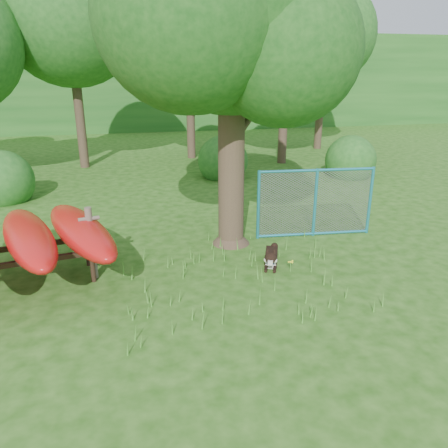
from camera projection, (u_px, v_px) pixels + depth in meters
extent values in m
plane|color=#1D4A0E|center=(229.00, 306.00, 7.19)|extent=(80.00, 80.00, 0.00)
cylinder|color=#392A1F|center=(231.00, 146.00, 9.09)|extent=(0.72, 0.72, 4.36)
cone|color=#392A1F|center=(231.00, 234.00, 9.74)|extent=(1.08, 1.08, 0.44)
sphere|color=#164915|center=(232.00, 1.00, 8.19)|extent=(4.19, 4.19, 4.19)
sphere|color=#164915|center=(265.00, 36.00, 9.41)|extent=(3.14, 3.14, 3.14)
sphere|color=#164915|center=(189.00, 16.00, 7.44)|extent=(3.32, 3.32, 3.32)
sphere|color=#164915|center=(285.00, 50.00, 7.88)|extent=(2.79, 2.79, 2.79)
cylinder|color=#392A1F|center=(252.00, 114.00, 9.16)|extent=(1.04, 0.92, 0.93)
cylinder|color=#392A1F|center=(209.00, 98.00, 8.68)|extent=(1.03, 0.31, 0.89)
cylinder|color=brown|center=(92.00, 243.00, 7.95)|extent=(0.15, 0.15, 1.37)
cylinder|color=brown|center=(89.00, 219.00, 7.79)|extent=(0.38, 0.15, 0.07)
cylinder|color=black|center=(93.00, 268.00, 7.93)|extent=(0.10, 0.10, 0.55)
cylinder|color=black|center=(88.00, 252.00, 8.60)|extent=(0.10, 0.10, 0.55)
cube|color=black|center=(3.00, 266.00, 7.30)|extent=(3.28, 0.65, 0.09)
cube|color=black|center=(5.00, 249.00, 7.97)|extent=(3.28, 0.65, 0.09)
ellipsoid|color=red|center=(28.00, 237.00, 7.69)|extent=(1.75, 3.39, 0.53)
ellipsoid|color=red|center=(81.00, 230.00, 8.02)|extent=(1.85, 3.37, 0.53)
cube|color=black|center=(271.00, 257.00, 8.80)|extent=(0.46, 0.69, 0.22)
cube|color=silver|center=(271.00, 263.00, 8.54)|extent=(0.24, 0.20, 0.20)
sphere|color=black|center=(271.00, 258.00, 8.33)|extent=(0.24, 0.24, 0.24)
cube|color=silver|center=(270.00, 262.00, 8.24)|extent=(0.13, 0.15, 0.08)
sphere|color=silver|center=(267.00, 260.00, 8.33)|extent=(0.11, 0.11, 0.11)
sphere|color=silver|center=(274.00, 260.00, 8.31)|extent=(0.11, 0.11, 0.11)
cone|color=black|center=(268.00, 251.00, 8.33)|extent=(0.12, 0.13, 0.11)
cone|color=black|center=(274.00, 251.00, 8.31)|extent=(0.10, 0.11, 0.11)
cylinder|color=black|center=(266.00, 268.00, 8.44)|extent=(0.16, 0.28, 0.06)
cylinder|color=black|center=(275.00, 269.00, 8.42)|extent=(0.16, 0.28, 0.06)
sphere|color=black|center=(274.00, 246.00, 9.09)|extent=(0.15, 0.15, 0.15)
torus|color=blue|center=(271.00, 259.00, 8.42)|extent=(0.24, 0.15, 0.23)
cylinder|color=teal|center=(258.00, 205.00, 9.82)|extent=(0.08, 0.08, 1.59)
cylinder|color=teal|center=(315.00, 203.00, 9.99)|extent=(0.08, 0.08, 1.59)
cylinder|color=teal|center=(370.00, 201.00, 10.16)|extent=(0.08, 0.08, 1.59)
cylinder|color=teal|center=(318.00, 170.00, 9.74)|extent=(2.65, 0.31, 0.06)
cylinder|color=teal|center=(313.00, 234.00, 10.24)|extent=(2.65, 0.31, 0.06)
plane|color=slate|center=(315.00, 203.00, 9.99)|extent=(2.65, 0.25, 2.66)
cylinder|color=#4C922F|center=(291.00, 267.00, 8.38)|extent=(0.02, 0.02, 0.20)
sphere|color=#FFF728|center=(291.00, 262.00, 8.34)|extent=(0.04, 0.04, 0.04)
sphere|color=#FFF728|center=(292.00, 261.00, 8.37)|extent=(0.04, 0.04, 0.04)
sphere|color=#FFF728|center=(289.00, 262.00, 8.37)|extent=(0.04, 0.04, 0.04)
sphere|color=#FFF728|center=(292.00, 263.00, 8.32)|extent=(0.04, 0.04, 0.04)
sphere|color=#FFF728|center=(290.00, 262.00, 8.32)|extent=(0.04, 0.04, 0.04)
cylinder|color=#392A1F|center=(78.00, 99.00, 16.69)|extent=(0.36, 0.36, 5.25)
sphere|color=#1D581C|center=(69.00, 13.00, 15.69)|extent=(5.20, 5.20, 5.20)
cylinder|color=#392A1F|center=(191.00, 113.00, 18.81)|extent=(0.36, 0.36, 3.85)
sphere|color=#1D581C|center=(189.00, 59.00, 18.08)|extent=(4.00, 4.00, 4.00)
cylinder|color=#392A1F|center=(284.00, 104.00, 17.58)|extent=(0.36, 0.36, 4.76)
sphere|color=#1D581C|center=(287.00, 31.00, 16.68)|extent=(4.80, 4.80, 4.80)
cylinder|color=#392A1F|center=(321.00, 97.00, 20.96)|extent=(0.36, 0.36, 4.90)
sphere|color=#1D581C|center=(325.00, 34.00, 20.03)|extent=(4.60, 4.60, 4.60)
sphere|color=#1D581C|center=(6.00, 201.00, 12.99)|extent=(1.80, 1.80, 1.80)
sphere|color=#1D581C|center=(349.00, 177.00, 15.94)|extent=(1.80, 1.80, 1.80)
sphere|color=#1D581C|center=(223.00, 177.00, 15.88)|extent=(1.80, 1.80, 1.80)
cube|color=#1D581C|center=(137.00, 80.00, 31.90)|extent=(80.00, 12.00, 6.00)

